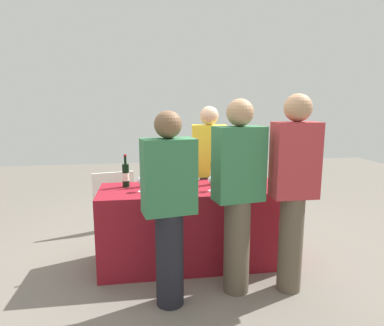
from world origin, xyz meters
TOP-DOWN VIEW (x-y plane):
  - ground_plane at (0.00, 0.00)m, footprint 12.00×12.00m
  - tasting_table at (0.00, 0.00)m, footprint 1.82×0.67m
  - wine_bottle_0 at (-0.65, 0.13)m, footprint 0.07×0.07m
  - wine_bottle_1 at (-0.46, 0.12)m, footprint 0.07×0.07m
  - wine_bottle_2 at (-0.15, 0.09)m, footprint 0.07×0.07m
  - wine_bottle_3 at (0.25, 0.11)m, footprint 0.08×0.08m
  - wine_bottle_4 at (0.46, 0.16)m, footprint 0.08×0.08m
  - wine_glass_0 at (-0.50, -0.08)m, footprint 0.07×0.07m
  - wine_glass_1 at (-0.09, -0.15)m, footprint 0.07×0.07m
  - wine_glass_2 at (0.17, -0.15)m, footprint 0.07×0.07m
  - ice_bucket at (0.65, 0.08)m, footprint 0.20×0.20m
  - server_pouring at (0.28, 0.54)m, footprint 0.41×0.26m
  - guest_0 at (-0.28, -0.69)m, footprint 0.44×0.29m
  - guest_1 at (0.30, -0.58)m, footprint 0.43×0.28m
  - guest_2 at (0.77, -0.63)m, footprint 0.38×0.23m
  - menu_board at (-0.86, 1.06)m, footprint 0.52×0.13m

SIDE VIEW (x-z plane):
  - ground_plane at x=0.00m, z-range 0.00..0.00m
  - menu_board at x=-0.86m, z-range 0.00..0.75m
  - tasting_table at x=0.00m, z-range 0.00..0.79m
  - guest_0 at x=-0.28m, z-range 0.06..1.62m
  - server_pouring at x=0.28m, z-range 0.07..1.65m
  - wine_glass_1 at x=-0.09m, z-range 0.82..0.96m
  - wine_glass_0 at x=-0.50m, z-range 0.82..0.96m
  - wine_glass_2 at x=0.17m, z-range 0.82..0.96m
  - guest_1 at x=0.30m, z-range 0.07..1.72m
  - ice_bucket at x=0.65m, z-range 0.79..1.00m
  - wine_bottle_1 at x=-0.46m, z-range 0.75..1.05m
  - wine_bottle_4 at x=0.46m, z-range 0.75..1.05m
  - wine_bottle_2 at x=-0.15m, z-range 0.75..1.05m
  - wine_bottle_3 at x=0.25m, z-range 0.75..1.07m
  - wine_bottle_0 at x=-0.65m, z-range 0.75..1.07m
  - guest_2 at x=0.77m, z-range 0.09..1.78m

